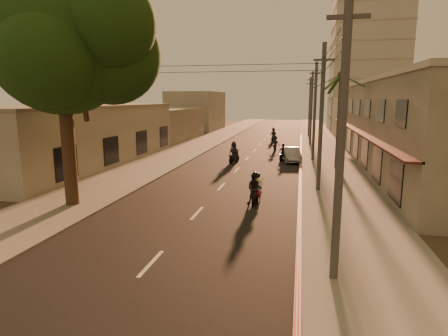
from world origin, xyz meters
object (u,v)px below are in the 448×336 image
Objects in this scene: scooter_far_a at (234,153)px; scooter_far_c at (273,135)px; scooter_red at (258,189)px; scooter_mid_b at (283,153)px; parked_car at (291,155)px; palm_tree at (341,81)px; scooter_far_b at (275,144)px; scooter_mid_a at (255,190)px; broadleaf_tree at (69,44)px.

scooter_far_a reaches higher than scooter_far_c.
scooter_mid_b is (0.71, 14.66, 0.01)m from scooter_red.
scooter_far_a is (-4.31, -2.09, 0.15)m from scooter_mid_b.
scooter_far_c is at bearing 90.85° from parked_car.
palm_tree is 13.39m from scooter_far_b.
scooter_mid_b is 16.46m from scooter_far_c.
palm_tree is at bearing 65.63° from scooter_mid_a.
scooter_far_a reaches higher than scooter_mid_a.
broadleaf_tree is at bearing -136.52° from palm_tree.
scooter_far_a is at bearing -90.66° from scooter_far_c.
parked_car is at bearing -74.02° from scooter_far_c.
scooter_mid_b is at bearing 142.18° from palm_tree.
scooter_red is 0.55m from scooter_mid_a.
scooter_far_c reaches higher than scooter_far_b.
broadleaf_tree is 12.45m from scooter_red.
broadleaf_tree reaches higher than scooter_red.
palm_tree reaches higher than scooter_mid_a.
scooter_far_c reaches higher than scooter_red.
broadleaf_tree is 26.84m from scooter_far_b.
scooter_mid_a is at bearing -59.88° from scooter_far_a.
palm_tree is at bearing -57.87° from scooter_far_b.
scooter_far_b is at bearing 69.84° from broadleaf_tree.
scooter_far_c is (-1.39, 30.99, 0.12)m from scooter_red.
parked_car is (0.79, -0.39, -0.08)m from scooter_mid_b.
scooter_far_a is 1.03× the size of scooter_far_c.
scooter_far_a is (-3.60, 12.57, 0.17)m from scooter_red.
palm_tree is at bearing -65.32° from scooter_far_c.
palm_tree is 8.60m from scooter_mid_b.
scooter_red is 0.88× the size of scooter_far_c.
scooter_far_b is 0.92× the size of scooter_far_c.
broadleaf_tree reaches higher than scooter_far_b.
palm_tree is 8.12m from parked_car.
palm_tree is at bearing 59.17° from scooter_red.
parked_car is (-3.75, 3.14, -6.49)m from palm_tree.
scooter_far_a reaches higher than parked_car.
scooter_far_c reaches higher than parked_car.
palm_tree reaches higher than parked_car.
scooter_far_c is at bearing 76.68° from broadleaf_tree.
scooter_far_a is (5.76, 15.29, -7.58)m from broadleaf_tree.
broadleaf_tree is 21.52m from scooter_mid_b.
scooter_mid_b is (0.82, 15.19, -0.08)m from scooter_mid_a.
scooter_red is 0.95× the size of scooter_far_b.
scooter_far_b is (8.86, 24.15, -7.68)m from broadleaf_tree.
scooter_far_a is 9.39m from scooter_far_b.
broadleaf_tree is 6.27× the size of scooter_far_c.
palm_tree is 13.88m from scooter_red.
scooter_far_b is at bearing 119.18° from palm_tree.
scooter_red is at bearing -58.81° from scooter_far_a.
scooter_far_a is at bearing 170.80° from palm_tree.
broadleaf_tree is 18.01m from scooter_far_a.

